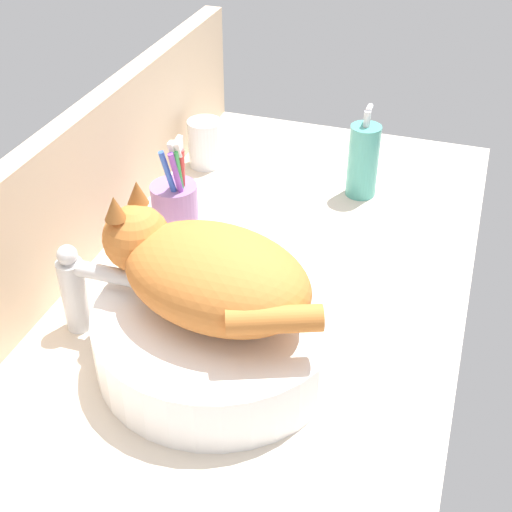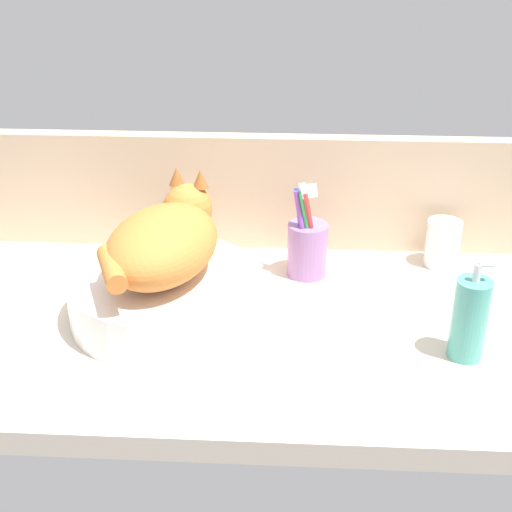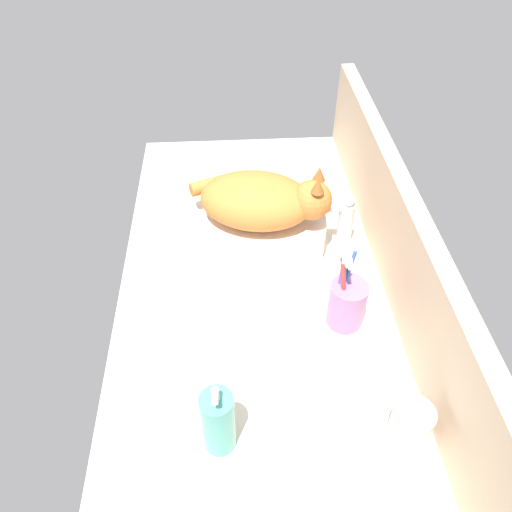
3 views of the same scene
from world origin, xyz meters
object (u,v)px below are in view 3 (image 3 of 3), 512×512
(sink_basin, at_px, (257,233))
(soap_dispenser, at_px, (218,421))
(toothbrush_cup, at_px, (346,302))
(water_glass, at_px, (409,428))
(cat, at_px, (264,200))
(faucet, at_px, (341,218))

(sink_basin, height_order, soap_dispenser, soap_dispenser)
(toothbrush_cup, xyz_separation_m, water_glass, (0.26, 0.05, -0.02))
(cat, height_order, toothbrush_cup, cat)
(sink_basin, relative_size, toothbrush_cup, 1.72)
(toothbrush_cup, bearing_deg, soap_dispenser, -46.22)
(soap_dispenser, height_order, water_glass, soap_dispenser)
(sink_basin, height_order, toothbrush_cup, toothbrush_cup)
(sink_basin, relative_size, soap_dispenser, 1.93)
(soap_dispenser, bearing_deg, toothbrush_cup, 133.78)
(sink_basin, relative_size, faucet, 2.36)
(soap_dispenser, xyz_separation_m, toothbrush_cup, (-0.24, 0.25, -0.01))
(cat, height_order, faucet, cat)
(cat, bearing_deg, faucet, 91.35)
(faucet, bearing_deg, toothbrush_cup, -7.87)
(cat, relative_size, faucet, 2.30)
(sink_basin, relative_size, water_glass, 3.52)
(sink_basin, bearing_deg, water_glass, 23.24)
(cat, xyz_separation_m, water_glass, (0.50, 0.20, -0.10))
(cat, bearing_deg, water_glass, 22.00)
(water_glass, bearing_deg, soap_dispenser, -93.04)
(toothbrush_cup, height_order, water_glass, toothbrush_cup)
(cat, relative_size, toothbrush_cup, 1.67)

